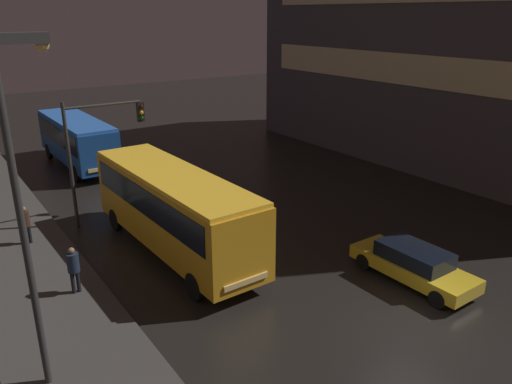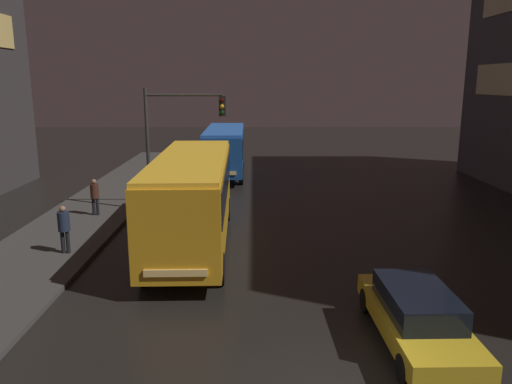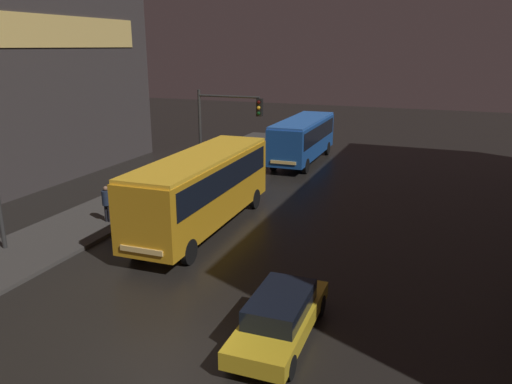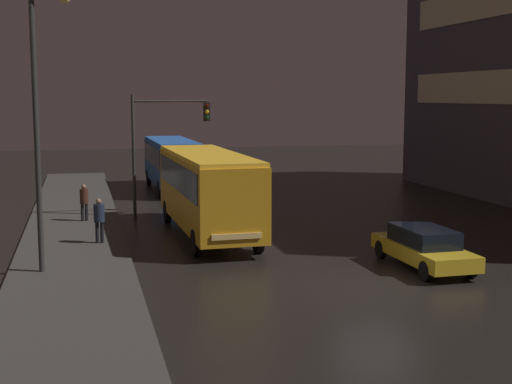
{
  "view_description": "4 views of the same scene",
  "coord_description": "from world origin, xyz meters",
  "px_view_note": "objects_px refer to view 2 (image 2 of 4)",
  "views": [
    {
      "loc": [
        -11.54,
        -8.02,
        9.39
      ],
      "look_at": [
        1.0,
        10.05,
        1.47
      ],
      "focal_mm": 35.0,
      "sensor_mm": 36.0,
      "label": 1
    },
    {
      "loc": [
        -1.33,
        -8.75,
        6.1
      ],
      "look_at": [
        -1.22,
        12.95,
        1.29
      ],
      "focal_mm": 35.0,
      "sensor_mm": 36.0,
      "label": 2
    },
    {
      "loc": [
        6.45,
        -9.84,
        8.04
      ],
      "look_at": [
        -1.17,
        9.63,
        1.91
      ],
      "focal_mm": 35.0,
      "sensor_mm": 36.0,
      "label": 3
    },
    {
      "loc": [
        -8.58,
        -19.38,
        5.74
      ],
      "look_at": [
        -1.5,
        9.39,
        1.75
      ],
      "focal_mm": 50.0,
      "sensor_mm": 36.0,
      "label": 4
    }
  ],
  "objects_px": {
    "bus_near": "(192,192)",
    "car_taxi": "(416,315)",
    "pedestrian_mid": "(95,194)",
    "traffic_light_main": "(176,129)",
    "pedestrian_near": "(64,225)",
    "bus_far": "(225,147)"
  },
  "relations": [
    {
      "from": "traffic_light_main",
      "to": "bus_near",
      "type": "bearing_deg",
      "value": -75.3
    },
    {
      "from": "bus_near",
      "to": "traffic_light_main",
      "type": "relative_size",
      "value": 1.76
    },
    {
      "from": "bus_far",
      "to": "car_taxi",
      "type": "xyz_separation_m",
      "value": [
        5.74,
        -21.92,
        -1.2
      ]
    },
    {
      "from": "car_taxi",
      "to": "traffic_light_main",
      "type": "height_order",
      "value": "traffic_light_main"
    },
    {
      "from": "car_taxi",
      "to": "traffic_light_main",
      "type": "distance_m",
      "value": 14.52
    },
    {
      "from": "bus_near",
      "to": "pedestrian_mid",
      "type": "relative_size",
      "value": 6.14
    },
    {
      "from": "bus_near",
      "to": "pedestrian_mid",
      "type": "xyz_separation_m",
      "value": [
        -4.93,
        4.05,
        -0.99
      ]
    },
    {
      "from": "bus_far",
      "to": "traffic_light_main",
      "type": "xyz_separation_m",
      "value": [
        -1.67,
        -9.86,
        2.07
      ]
    },
    {
      "from": "pedestrian_mid",
      "to": "traffic_light_main",
      "type": "distance_m",
      "value": 4.71
    },
    {
      "from": "car_taxi",
      "to": "pedestrian_mid",
      "type": "xyz_separation_m",
      "value": [
        -11.05,
        11.19,
        0.42
      ]
    },
    {
      "from": "pedestrian_mid",
      "to": "car_taxi",
      "type": "bearing_deg",
      "value": 177.59
    },
    {
      "from": "pedestrian_near",
      "to": "traffic_light_main",
      "type": "height_order",
      "value": "traffic_light_main"
    },
    {
      "from": "car_taxi",
      "to": "pedestrian_near",
      "type": "height_order",
      "value": "pedestrian_near"
    },
    {
      "from": "bus_far",
      "to": "bus_near",
      "type": "bearing_deg",
      "value": 87.9
    },
    {
      "from": "car_taxi",
      "to": "traffic_light_main",
      "type": "xyz_separation_m",
      "value": [
        -7.41,
        12.06,
        3.27
      ]
    },
    {
      "from": "traffic_light_main",
      "to": "car_taxi",
      "type": "bearing_deg",
      "value": -58.43
    },
    {
      "from": "pedestrian_mid",
      "to": "traffic_light_main",
      "type": "xyz_separation_m",
      "value": [
        3.64,
        0.86,
        2.85
      ]
    },
    {
      "from": "bus_near",
      "to": "pedestrian_mid",
      "type": "distance_m",
      "value": 6.46
    },
    {
      "from": "bus_near",
      "to": "car_taxi",
      "type": "height_order",
      "value": "bus_near"
    },
    {
      "from": "bus_near",
      "to": "pedestrian_near",
      "type": "distance_m",
      "value": 4.64
    },
    {
      "from": "bus_near",
      "to": "traffic_light_main",
      "type": "distance_m",
      "value": 5.41
    },
    {
      "from": "pedestrian_near",
      "to": "bus_near",
      "type": "bearing_deg",
      "value": -69.25
    }
  ]
}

